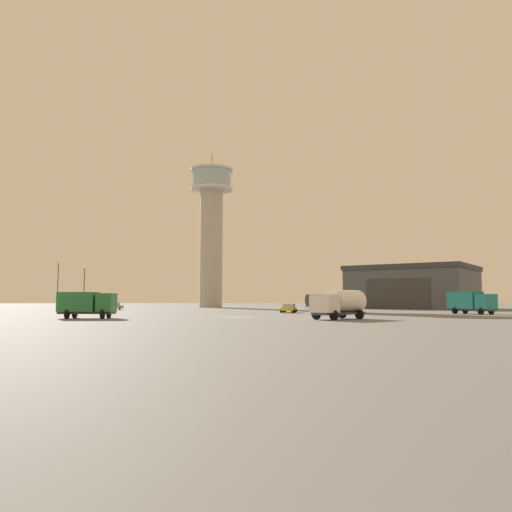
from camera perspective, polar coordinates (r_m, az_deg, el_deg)
ground_plane at (r=58.57m, az=-2.04°, el=-6.97°), size 400.00×400.00×0.00m
control_tower at (r=128.60m, az=-5.10°, el=3.76°), size 10.82×10.82×39.48m
hangar at (r=118.83m, az=17.50°, el=-3.42°), size 33.93×33.50×9.44m
truck_box_green at (r=57.62m, az=-18.71°, el=-5.12°), size 6.01×3.44×2.85m
truck_box_teal at (r=76.66m, az=23.23°, el=-4.78°), size 4.85×7.05×3.14m
truck_fuel_tanker_white at (r=53.08m, az=9.50°, el=-5.31°), size 6.54×6.02×3.04m
truck_fuel_tanker_black at (r=101.25m, az=7.28°, el=-5.13°), size 6.26×4.04×3.04m
car_yellow at (r=77.90m, az=3.74°, el=-5.91°), size 3.00×4.62×1.37m
car_silver at (r=102.37m, az=-15.98°, el=-5.49°), size 4.53×3.10×1.37m
light_post_east at (r=116.56m, az=-21.61°, el=-2.68°), size 0.44×0.44×10.21m
light_post_north at (r=108.14m, az=-18.96°, el=-3.01°), size 0.44×0.44×8.74m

